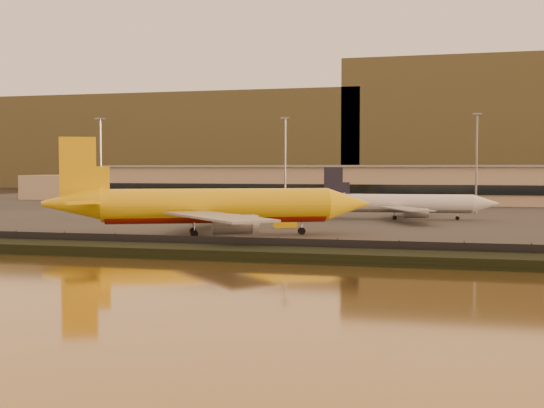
% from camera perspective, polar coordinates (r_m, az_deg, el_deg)
% --- Properties ---
extents(ground, '(900.00, 900.00, 0.00)m').
position_cam_1_polar(ground, '(106.81, -3.08, -3.32)').
color(ground, black).
rests_on(ground, ground).
extents(embankment, '(320.00, 7.00, 1.40)m').
position_cam_1_polar(embankment, '(90.70, -6.20, -4.02)').
color(embankment, black).
rests_on(embankment, ground).
extents(tarmac, '(320.00, 220.00, 0.20)m').
position_cam_1_polar(tarmac, '(199.34, 4.85, -0.36)').
color(tarmac, '#2D2D2D').
rests_on(tarmac, ground).
extents(perimeter_fence, '(300.00, 0.05, 2.20)m').
position_cam_1_polar(perimeter_fence, '(94.38, -5.37, -3.37)').
color(perimeter_fence, black).
rests_on(perimeter_fence, tarmac).
extents(terminal_building, '(202.00, 25.00, 12.60)m').
position_cam_1_polar(terminal_building, '(231.69, 2.48, 1.64)').
color(terminal_building, tan).
rests_on(terminal_building, tarmac).
extents(apron_light_masts, '(152.20, 12.20, 25.40)m').
position_cam_1_polar(apron_light_masts, '(177.35, 8.68, 4.24)').
color(apron_light_masts, slate).
rests_on(apron_light_masts, tarmac).
extents(distant_hills, '(470.00, 160.00, 70.00)m').
position_cam_1_polar(distant_hills, '(445.04, 7.13, 5.51)').
color(distant_hills, brown).
rests_on(distant_hills, ground).
extents(dhl_cargo_jet, '(53.76, 50.88, 16.76)m').
position_cam_1_polar(dhl_cargo_jet, '(117.08, -5.11, -0.22)').
color(dhl_cargo_jet, yellow).
rests_on(dhl_cargo_jet, tarmac).
extents(white_narrowbody_jet, '(41.19, 40.13, 11.83)m').
position_cam_1_polar(white_narrowbody_jet, '(157.08, 11.05, 0.02)').
color(white_narrowbody_jet, white).
rests_on(white_narrowbody_jet, tarmac).
extents(gse_vehicle_yellow, '(4.83, 3.65, 1.98)m').
position_cam_1_polar(gse_vehicle_yellow, '(132.91, 1.09, -1.56)').
color(gse_vehicle_yellow, yellow).
rests_on(gse_vehicle_yellow, tarmac).
extents(gse_vehicle_white, '(3.68, 2.18, 1.55)m').
position_cam_1_polar(gse_vehicle_white, '(149.19, -7.18, -1.17)').
color(gse_vehicle_white, white).
rests_on(gse_vehicle_white, tarmac).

